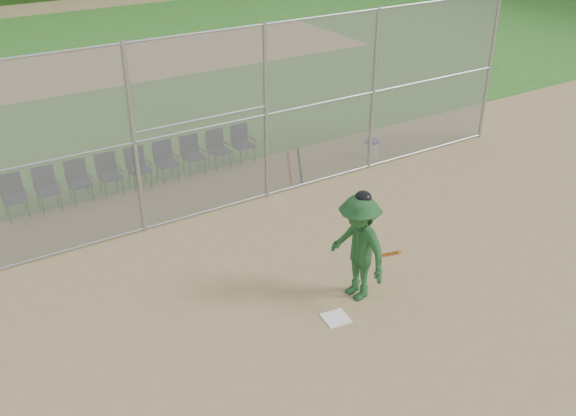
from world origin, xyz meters
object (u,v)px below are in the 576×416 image
batter_at_plate (358,247)px  chair_0 (14,197)px  home_plate (336,318)px  water_cooler (371,148)px

batter_at_plate → chair_0: size_ratio=2.16×
home_plate → batter_at_plate: (0.70, 0.37, 1.00)m
water_cooler → chair_0: 8.75m
chair_0 → water_cooler: bearing=-10.1°
home_plate → chair_0: (-3.80, 6.61, 0.47)m
water_cooler → home_plate: bearing=-133.4°
batter_at_plate → home_plate: bearing=-152.2°
batter_at_plate → water_cooler: (4.12, 4.72, -0.76)m
chair_0 → batter_at_plate: bearing=-54.2°
home_plate → batter_at_plate: 1.27m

